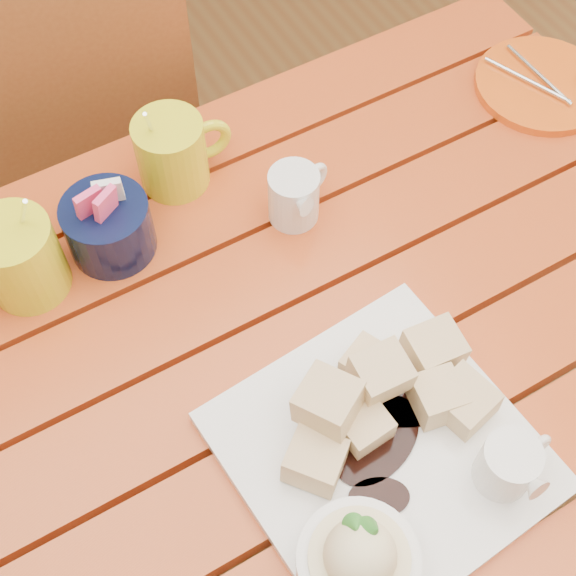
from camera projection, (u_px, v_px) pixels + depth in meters
ground at (283, 535)px, 1.54m from camera, size 5.00×5.00×0.00m
table at (280, 399)px, 1.00m from camera, size 1.20×0.79×0.75m
dessert_plate at (384, 470)px, 0.80m from camera, size 0.31×0.31×0.12m
coffee_mug_left at (17, 259)px, 0.91m from camera, size 0.13×0.09×0.16m
coffee_mug_right at (173, 152)px, 1.00m from camera, size 0.13×0.09×0.15m
cream_pitcher at (296, 195)px, 0.98m from camera, size 0.09×0.08×0.08m
sugar_caddy at (109, 226)px, 0.95m from camera, size 0.10×0.10×0.11m
orange_saucer at (543, 84)px, 1.12m from camera, size 0.19×0.19×0.02m
chair_far at (54, 145)px, 1.35m from camera, size 0.51×0.51×0.96m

